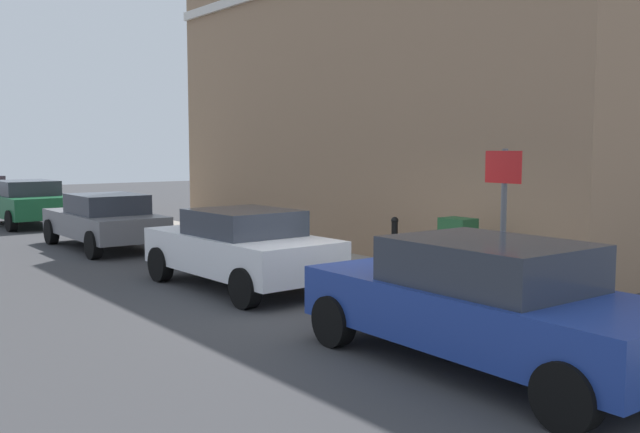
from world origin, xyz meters
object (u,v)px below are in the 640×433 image
(car_blue, at_px, (484,302))
(street_sign, at_px, (503,206))
(car_white, at_px, (241,247))
(utility_cabinet, at_px, (457,255))
(bollard_near_cabinet, at_px, (394,243))
(car_grey, at_px, (105,220))
(car_green, at_px, (26,202))
(bollard_far_kerb, at_px, (285,240))

(car_blue, xyz_separation_m, street_sign, (1.67, 1.05, 0.91))
(car_white, height_order, utility_cabinet, car_white)
(car_blue, distance_m, bollard_near_cabinet, 5.23)
(car_white, distance_m, car_grey, 6.22)
(car_blue, height_order, car_green, car_blue)
(car_grey, xyz_separation_m, street_sign, (1.60, -10.68, 0.96))
(car_white, xyz_separation_m, utility_cabinet, (2.55, -2.74, -0.05))
(utility_cabinet, bearing_deg, car_white, 132.95)
(street_sign, bearing_deg, bollard_far_kerb, 92.57)
(car_grey, bearing_deg, bollard_near_cabinet, -159.13)
(car_blue, height_order, utility_cabinet, car_blue)
(car_grey, xyz_separation_m, utility_cabinet, (2.66, -8.96, -0.02))
(car_white, xyz_separation_m, bollard_far_kerb, (1.26, 0.45, -0.02))
(car_grey, relative_size, utility_cabinet, 3.66)
(car_grey, height_order, bollard_far_kerb, car_grey)
(car_green, relative_size, utility_cabinet, 3.56)
(utility_cabinet, xyz_separation_m, street_sign, (-1.07, -1.73, 0.98))
(car_grey, distance_m, street_sign, 10.85)
(car_grey, relative_size, car_green, 1.03)
(car_green, xyz_separation_m, street_sign, (1.72, -17.20, 0.90))
(car_blue, bearing_deg, bollard_far_kerb, -12.53)
(car_green, bearing_deg, utility_cabinet, -171.50)
(car_white, height_order, street_sign, street_sign)
(car_blue, height_order, bollard_far_kerb, car_blue)
(car_green, height_order, bollard_near_cabinet, car_green)
(street_sign, bearing_deg, car_grey, 98.50)
(bollard_near_cabinet, bearing_deg, car_blue, -122.89)
(car_grey, height_order, bollard_near_cabinet, car_grey)
(car_white, bearing_deg, car_blue, 176.48)
(bollard_far_kerb, bearing_deg, car_blue, -103.70)
(car_white, relative_size, street_sign, 1.74)
(car_green, distance_m, bollard_far_kerb, 12.38)
(car_white, xyz_separation_m, car_green, (-0.23, 12.73, 0.03))
(car_white, distance_m, car_green, 12.74)
(car_green, xyz_separation_m, bollard_far_kerb, (1.49, -12.29, -0.05))
(utility_cabinet, relative_size, street_sign, 0.50)
(car_white, distance_m, bollard_near_cabinet, 2.88)
(street_sign, bearing_deg, car_green, 95.69)
(bollard_near_cabinet, bearing_deg, car_white, 157.00)
(car_grey, distance_m, bollard_near_cabinet, 7.85)
(car_blue, bearing_deg, bollard_near_cabinet, -31.71)
(car_blue, height_order, street_sign, street_sign)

